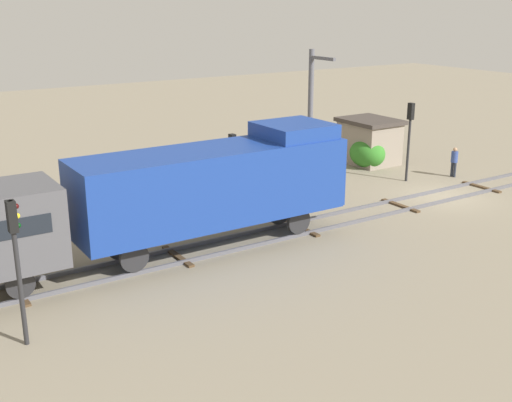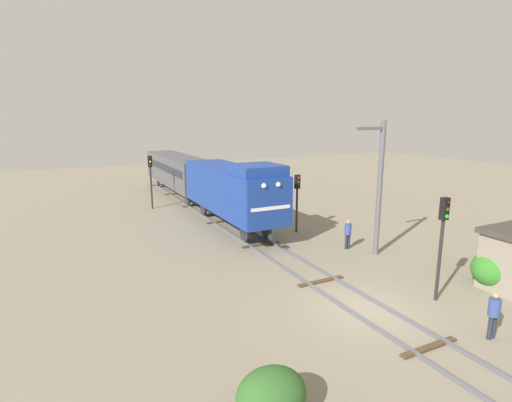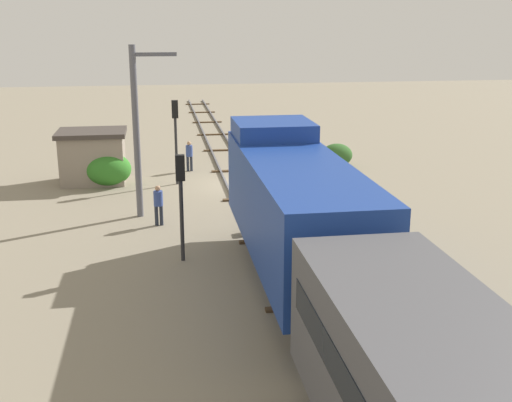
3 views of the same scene
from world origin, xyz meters
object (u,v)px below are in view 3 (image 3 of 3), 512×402
object	(u,v)px
traffic_signal_mid	(181,188)
locomotive	(294,202)
worker_by_signal	(158,202)
catenary_mast	(138,128)
worker_near_track	(189,154)
relay_hut	(93,156)
traffic_signal_near	(175,127)

from	to	relation	value
traffic_signal_mid	locomotive	bearing A→B (deg)	141.41
worker_by_signal	catenary_mast	distance (m)	3.31
worker_near_track	relay_hut	bearing A→B (deg)	152.26
worker_near_track	worker_by_signal	xyz separation A→B (m)	(1.80, 9.80, 0.00)
locomotive	worker_near_track	world-z (taller)	locomotive
locomotive	worker_near_track	xyz separation A→B (m)	(2.40, -16.72, -1.78)
traffic_signal_near	traffic_signal_mid	distance (m)	11.12
worker_by_signal	locomotive	bearing A→B (deg)	-118.05
locomotive	traffic_signal_mid	distance (m)	4.35
worker_by_signal	relay_hut	bearing A→B (deg)	53.12
worker_by_signal	catenary_mast	world-z (taller)	catenary_mast
traffic_signal_near	traffic_signal_mid	world-z (taller)	traffic_signal_near
traffic_signal_near	relay_hut	distance (m)	4.73
worker_near_track	locomotive	bearing A→B (deg)	-129.02
traffic_signal_near	relay_hut	world-z (taller)	traffic_signal_near
traffic_signal_mid	catenary_mast	world-z (taller)	catenary_mast
traffic_signal_near	worker_by_signal	world-z (taller)	traffic_signal_near
traffic_signal_near	worker_by_signal	xyz separation A→B (m)	(1.00, 6.91, -2.02)
locomotive	relay_hut	world-z (taller)	locomotive
traffic_signal_mid	worker_near_track	distance (m)	14.15
traffic_signal_near	catenary_mast	distance (m)	5.80
locomotive	worker_by_signal	distance (m)	8.29
locomotive	worker_by_signal	bearing A→B (deg)	-58.75
traffic_signal_near	catenary_mast	size ratio (longest dim) A/B	0.60
traffic_signal_mid	traffic_signal_near	bearing A→B (deg)	-91.03
traffic_signal_mid	worker_by_signal	size ratio (longest dim) A/B	2.25
catenary_mast	traffic_signal_mid	bearing A→B (deg)	105.17
traffic_signal_mid	worker_near_track	world-z (taller)	traffic_signal_mid
relay_hut	locomotive	bearing A→B (deg)	116.68
catenary_mast	relay_hut	size ratio (longest dim) A/B	2.08
worker_near_track	worker_by_signal	distance (m)	9.97
relay_hut	traffic_signal_near	bearing A→B (deg)	165.70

